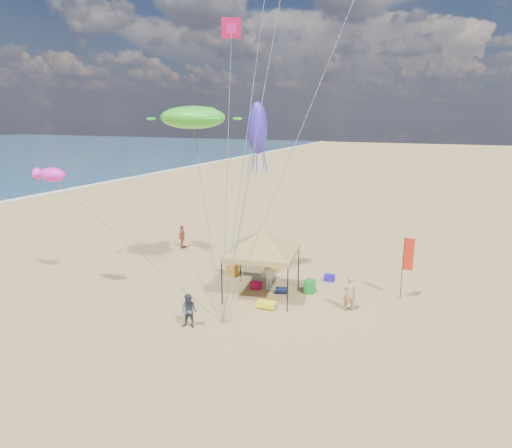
# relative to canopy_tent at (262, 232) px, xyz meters

# --- Properties ---
(ground) EXTENTS (280.00, 280.00, 0.00)m
(ground) POSITION_rel_canopy_tent_xyz_m (0.19, -4.17, -3.30)
(ground) COLOR tan
(ground) RESTS_ON ground
(canopy_tent) EXTENTS (6.35, 6.35, 3.97)m
(canopy_tent) POSITION_rel_canopy_tent_xyz_m (0.00, 0.00, 0.00)
(canopy_tent) COLOR black
(canopy_tent) RESTS_ON ground
(feather_flag) EXTENTS (0.49, 0.05, 3.21)m
(feather_flag) POSITION_rel_canopy_tent_xyz_m (6.63, 2.38, -1.16)
(feather_flag) COLOR black
(feather_flag) RESTS_ON ground
(cooler_red) EXTENTS (0.54, 0.38, 0.38)m
(cooler_red) POSITION_rel_canopy_tent_xyz_m (-0.63, 0.67, -3.11)
(cooler_red) COLOR #C20F3E
(cooler_red) RESTS_ON ground
(cooler_blue) EXTENTS (0.54, 0.38, 0.38)m
(cooler_blue) POSITION_rel_canopy_tent_xyz_m (2.60, 3.33, -3.11)
(cooler_blue) COLOR #2416B9
(cooler_blue) RESTS_ON ground
(bag_navy) EXTENTS (0.69, 0.54, 0.36)m
(bag_navy) POSITION_rel_canopy_tent_xyz_m (0.83, 0.60, -3.12)
(bag_navy) COLOR #0D163D
(bag_navy) RESTS_ON ground
(bag_orange) EXTENTS (0.54, 0.69, 0.36)m
(bag_orange) POSITION_rel_canopy_tent_xyz_m (-1.02, 3.46, -3.12)
(bag_orange) COLOR #FFB20E
(bag_orange) RESTS_ON ground
(chair_green) EXTENTS (0.50, 0.50, 0.70)m
(chair_green) POSITION_rel_canopy_tent_xyz_m (2.12, 1.28, -2.95)
(chair_green) COLOR #198D2C
(chair_green) RESTS_ON ground
(chair_yellow) EXTENTS (0.50, 0.50, 0.70)m
(chair_yellow) POSITION_rel_canopy_tent_xyz_m (-2.63, 1.90, -2.95)
(chair_yellow) COLOR orange
(chair_yellow) RESTS_ON ground
(crate_grey) EXTENTS (0.34, 0.30, 0.28)m
(crate_grey) POSITION_rel_canopy_tent_xyz_m (1.13, -1.28, -3.16)
(crate_grey) COLOR gray
(crate_grey) RESTS_ON ground
(beach_cart) EXTENTS (0.90, 0.50, 0.24)m
(beach_cart) POSITION_rel_canopy_tent_xyz_m (0.79, -1.37, -3.10)
(beach_cart) COLOR #FAFF1C
(beach_cart) RESTS_ON ground
(person_near_a) EXTENTS (0.74, 0.66, 1.70)m
(person_near_a) POSITION_rel_canopy_tent_xyz_m (4.41, -0.02, -2.45)
(person_near_a) COLOR tan
(person_near_a) RESTS_ON ground
(person_near_b) EXTENTS (0.82, 0.68, 1.53)m
(person_near_b) POSITION_rel_canopy_tent_xyz_m (-1.44, -4.54, -2.54)
(person_near_b) COLOR #383F4D
(person_near_b) RESTS_ON ground
(person_near_c) EXTENTS (1.20, 0.81, 1.72)m
(person_near_c) POSITION_rel_canopy_tent_xyz_m (0.07, 0.85, -2.44)
(person_near_c) COLOR silver
(person_near_c) RESTS_ON ground
(person_far_a) EXTENTS (0.54, 0.98, 1.58)m
(person_far_a) POSITION_rel_canopy_tent_xyz_m (-8.33, 5.48, -2.51)
(person_far_a) COLOR #AE5E43
(person_far_a) RESTS_ON ground
(turtle_kite) EXTENTS (3.70, 3.14, 1.11)m
(turtle_kite) POSITION_rel_canopy_tent_xyz_m (-3.59, -0.26, 5.47)
(turtle_kite) COLOR green
(turtle_kite) RESTS_ON ground
(fish_kite) EXTENTS (1.67, 1.00, 0.70)m
(fish_kite) POSITION_rel_canopy_tent_xyz_m (-9.65, -3.61, 2.75)
(fish_kite) COLOR #F326C6
(fish_kite) RESTS_ON ground
(squid_kite) EXTENTS (1.35, 1.35, 2.71)m
(squid_kite) POSITION_rel_canopy_tent_xyz_m (-1.33, 2.45, 4.92)
(squid_kite) COLOR #352AB3
(squid_kite) RESTS_ON ground
(stunt_kite_pink) EXTENTS (1.47, 1.19, 1.24)m
(stunt_kite_pink) POSITION_rel_canopy_tent_xyz_m (-6.45, 9.63, 11.33)
(stunt_kite_pink) COLOR #F31268
(stunt_kite_pink) RESTS_ON ground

